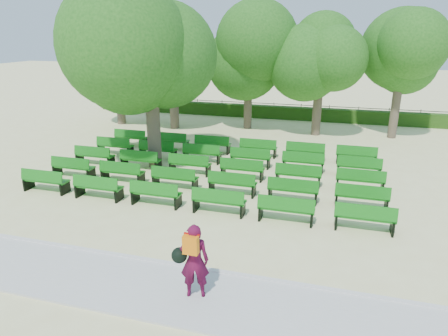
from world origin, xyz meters
name	(u,v)px	position (x,y,z in m)	size (l,w,h in m)	color
ground	(195,182)	(0.00, 0.00, 0.00)	(120.00, 120.00, 0.00)	beige
paving	(97,279)	(0.00, -7.40, 0.03)	(30.00, 2.20, 0.06)	beige
curb	(120,256)	(0.00, -6.25, 0.05)	(30.00, 0.12, 0.10)	silver
hedge	(259,111)	(0.00, 14.00, 0.45)	(26.00, 0.70, 0.90)	#254A13
fence	(260,116)	(0.00, 14.40, 0.00)	(26.00, 0.10, 1.02)	black
tree_line	(247,129)	(0.00, 10.00, 0.00)	(21.80, 6.80, 7.04)	#28651B
bench_array	(216,174)	(0.65, 0.89, 0.10)	(1.93, 0.75, 1.19)	#137115
tree_among	(149,57)	(-2.51, 1.43, 5.01)	(5.46, 5.46, 7.50)	brown
person	(193,260)	(2.64, -7.36, 1.03)	(0.93, 0.62, 1.88)	#4E0B29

